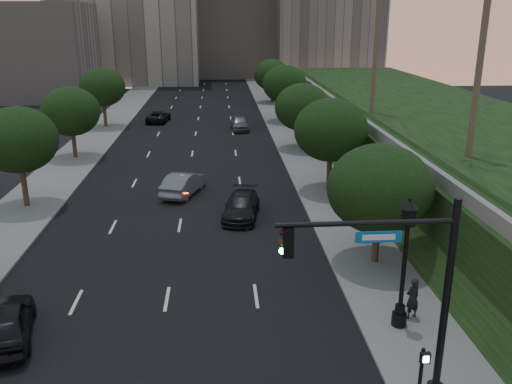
{
  "coord_description": "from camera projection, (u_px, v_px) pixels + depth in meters",
  "views": [
    {
      "loc": [
        2.48,
        -16.79,
        12.08
      ],
      "look_at": [
        4.3,
        9.21,
        3.6
      ],
      "focal_mm": 38.0,
      "sensor_mm": 36.0,
      "label": 1
    }
  ],
  "objects": [
    {
      "name": "sedan_near_left",
      "position": [
        6.0,
        322.0,
        20.95
      ],
      "size": [
        2.94,
        5.01,
        1.6
      ],
      "primitive_type": "imported",
      "rotation": [
        0.0,
        0.0,
        3.38
      ],
      "color": "black",
      "rests_on": "ground"
    },
    {
      "name": "sedan_far_right",
      "position": [
        240.0,
        123.0,
        60.03
      ],
      "size": [
        2.11,
        4.76,
        1.59
      ],
      "primitive_type": "imported",
      "rotation": [
        0.0,
        0.0,
        0.05
      ],
      "color": "slate",
      "rests_on": "ground"
    },
    {
      "name": "sedan_near_right",
      "position": [
        241.0,
        206.0,
        33.97
      ],
      "size": [
        2.81,
        5.24,
        1.45
      ],
      "primitive_type": "imported",
      "rotation": [
        0.0,
        0.0,
        -0.16
      ],
      "color": "black",
      "rests_on": "ground"
    },
    {
      "name": "sedan_far_left",
      "position": [
        158.0,
        116.0,
        64.6
      ],
      "size": [
        2.82,
        5.09,
        1.35
      ],
      "primitive_type": "imported",
      "rotation": [
        0.0,
        0.0,
        3.02
      ],
      "color": "black",
      "rests_on": "ground"
    },
    {
      "name": "sidewalk_left",
      "position": [
        73.0,
        161.0,
        47.25
      ],
      "size": [
        4.5,
        140.0,
        0.15
      ],
      "primitive_type": "cube",
      "color": "slate",
      "rests_on": "ground"
    },
    {
      "name": "tree_right_e",
      "position": [
        272.0,
        75.0,
        77.75
      ],
      "size": [
        5.2,
        5.2,
        6.24
      ],
      "color": "#38281C",
      "rests_on": "ground"
    },
    {
      "name": "pedestrian_a",
      "position": [
        413.0,
        298.0,
        22.25
      ],
      "size": [
        0.76,
        0.63,
        1.79
      ],
      "primitive_type": "imported",
      "rotation": [
        0.0,
        0.0,
        3.51
      ],
      "color": "black",
      "rests_on": "sidewalk_right"
    },
    {
      "name": "office_block_mid",
      "position": [
        233.0,
        11.0,
        112.63
      ],
      "size": [
        22.0,
        18.0,
        26.0
      ],
      "primitive_type": "cube",
      "color": "#9D9990",
      "rests_on": "ground"
    },
    {
      "name": "pedestrian_b",
      "position": [
        376.0,
        227.0,
        29.96
      ],
      "size": [
        0.85,
        0.68,
        1.66
      ],
      "primitive_type": "imported",
      "rotation": [
        0.0,
        0.0,
        3.07
      ],
      "color": "black",
      "rests_on": "sidewalk_right"
    },
    {
      "name": "pedestrian_c",
      "position": [
        366.0,
        226.0,
        29.92
      ],
      "size": [
        1.14,
        0.84,
        1.79
      ],
      "primitive_type": "imported",
      "rotation": [
        0.0,
        0.0,
        3.57
      ],
      "color": "black",
      "rests_on": "sidewalk_right"
    },
    {
      "name": "traffic_signal_mast",
      "position": [
        412.0,
        301.0,
        16.8
      ],
      "size": [
        5.68,
        0.56,
        7.0
      ],
      "color": "black",
      "rests_on": "ground"
    },
    {
      "name": "sedan_mid_left",
      "position": [
        183.0,
        183.0,
        38.32
      ],
      "size": [
        3.18,
        5.14,
        1.6
      ],
      "primitive_type": "imported",
      "rotation": [
        0.0,
        0.0,
        2.81
      ],
      "color": "slate",
      "rests_on": "ground"
    },
    {
      "name": "office_block_filler",
      "position": [
        29.0,
        51.0,
        82.01
      ],
      "size": [
        18.0,
        16.0,
        14.0
      ],
      "primitive_type": "cube",
      "color": "#9D9990",
      "rests_on": "ground"
    },
    {
      "name": "sidewalk_right",
      "position": [
        306.0,
        156.0,
        48.61
      ],
      "size": [
        4.5,
        140.0,
        0.15
      ],
      "primitive_type": "cube",
      "color": "slate",
      "rests_on": "ground"
    },
    {
      "name": "road_surface",
      "position": [
        191.0,
        159.0,
        47.95
      ],
      "size": [
        16.0,
        140.0,
        0.02
      ],
      "primitive_type": "cube",
      "color": "black",
      "rests_on": "ground"
    },
    {
      "name": "tree_left_b",
      "position": [
        18.0,
        140.0,
        34.47
      ],
      "size": [
        5.0,
        5.0,
        6.71
      ],
      "color": "#38281C",
      "rests_on": "ground"
    },
    {
      "name": "street_lamp",
      "position": [
        404.0,
        269.0,
        21.2
      ],
      "size": [
        0.64,
        0.64,
        5.62
      ],
      "color": "black",
      "rests_on": "ground"
    },
    {
      "name": "ground",
      "position": [
        155.0,
        368.0,
        19.5
      ],
      "size": [
        160.0,
        160.0,
        0.0
      ],
      "primitive_type": "plane",
      "color": "black",
      "rests_on": "ground"
    },
    {
      "name": "tree_right_c",
      "position": [
        303.0,
        107.0,
        50.24
      ],
      "size": [
        5.2,
        5.2,
        6.24
      ],
      "color": "#38281C",
      "rests_on": "ground"
    },
    {
      "name": "embankment",
      "position": [
        444.0,
        138.0,
        46.9
      ],
      "size": [
        18.0,
        90.0,
        4.0
      ],
      "primitive_type": "cube",
      "color": "black",
      "rests_on": "ground"
    },
    {
      "name": "tree_right_b",
      "position": [
        331.0,
        130.0,
        37.76
      ],
      "size": [
        5.2,
        5.2,
        6.74
      ],
      "color": "#38281C",
      "rests_on": "ground"
    },
    {
      "name": "parapet_wall",
      "position": [
        349.0,
        112.0,
        45.61
      ],
      "size": [
        0.35,
        90.0,
        0.7
      ],
      "primitive_type": "cube",
      "color": "slate",
      "rests_on": "embankment"
    },
    {
      "name": "tree_left_d",
      "position": [
        103.0,
        87.0,
        60.08
      ],
      "size": [
        5.0,
        5.0,
        6.71
      ],
      "color": "#38281C",
      "rests_on": "ground"
    },
    {
      "name": "pedestrian_signal",
      "position": [
        421.0,
        376.0,
        16.61
      ],
      "size": [
        0.3,
        0.33,
        2.5
      ],
      "color": "black",
      "rests_on": "ground"
    },
    {
      "name": "tree_right_a",
      "position": [
        380.0,
        189.0,
        26.53
      ],
      "size": [
        5.2,
        5.2,
        6.24
      ],
      "color": "#38281C",
      "rests_on": "ground"
    },
    {
      "name": "tree_left_c",
      "position": [
        71.0,
        111.0,
        46.92
      ],
      "size": [
        5.0,
        5.0,
        6.34
      ],
      "color": "#38281C",
      "rests_on": "ground"
    },
    {
      "name": "tree_right_d",
      "position": [
        285.0,
        84.0,
        63.37
      ],
      "size": [
        5.2,
        5.2,
        6.74
      ],
      "color": "#38281C",
      "rests_on": "ground"
    }
  ]
}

